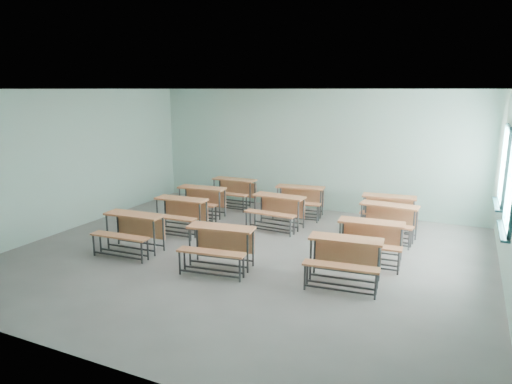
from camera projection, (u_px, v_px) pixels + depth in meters
room at (251, 176)px, 8.62m from camera, size 9.04×8.04×3.24m
desk_unit_r0c0 at (132, 227)px, 9.07m from camera, size 1.26×0.89×0.76m
desk_unit_r0c1 at (219, 241)px, 8.22m from camera, size 1.32×0.97×0.76m
desk_unit_r0c2 at (344, 254)px, 7.59m from camera, size 1.30×0.94×0.76m
desk_unit_r1c0 at (179, 210)px, 10.36m from camera, size 1.26×0.88×0.76m
desk_unit_r1c2 at (370, 236)px, 8.55m from camera, size 1.27×0.90×0.76m
desk_unit_r2c0 at (200, 198)px, 11.53m from camera, size 1.28×0.92×0.76m
desk_unit_r2c1 at (277, 207)px, 10.64m from camera, size 1.27×0.89×0.76m
desk_unit_r2c2 at (388, 217)px, 9.81m from camera, size 1.28×0.90×0.76m
desk_unit_r3c0 at (233, 188)px, 12.60m from camera, size 1.22×0.82×0.76m
desk_unit_r3c1 at (299, 197)px, 11.61m from camera, size 1.31×0.96×0.76m
desk_unit_r3c2 at (388, 207)px, 10.61m from camera, size 1.30×0.94×0.76m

